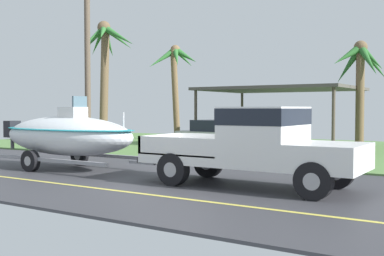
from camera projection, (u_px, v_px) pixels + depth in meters
The scene contains 9 objects.
ground at pixel (296, 156), 19.35m from camera, with size 36.00×22.00×0.11m.
pickup_truck_towing at pixel (263, 144), 11.40m from camera, with size 5.59×1.98×1.93m.
boat_on_trailer at pixel (67, 135), 14.97m from camera, with size 6.26×2.23×2.26m.
parked_sedan_near at pixel (227, 136), 21.19m from camera, with size 4.40×1.93×1.38m.
carport_awning at pixel (280, 90), 23.26m from camera, with size 7.09×5.40×2.89m.
palm_tree_near_left at pixel (175, 68), 28.05m from camera, with size 2.92×3.21×5.61m.
palm_tree_near_right at pixel (360, 71), 21.42m from camera, with size 2.43×2.96×4.91m.
palm_tree_mid at pixel (106, 55), 25.28m from camera, with size 3.74×2.70×6.48m.
utility_pole at pixel (87, 59), 19.97m from camera, with size 0.24×1.80×7.59m.
Camera 1 is at (6.88, -10.12, 1.89)m, focal length 45.10 mm.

